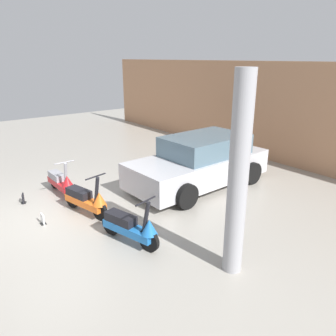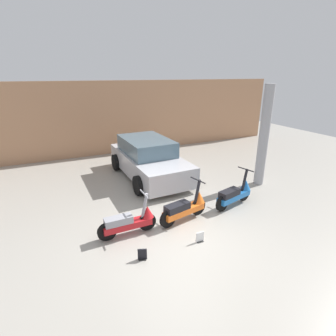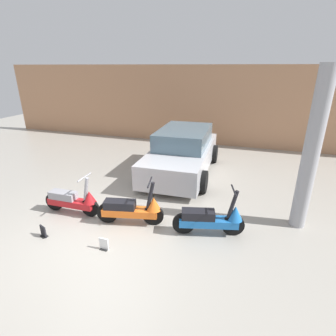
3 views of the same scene
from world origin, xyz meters
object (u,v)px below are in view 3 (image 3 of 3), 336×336
object	(u,v)px
scooter_front_center	(212,219)
placard_near_right_scooter	(104,244)
placard_near_left_scooter	(43,232)
scooter_front_right	(133,209)
support_column_side	(311,153)
scooter_front_left	(73,200)
car_rear_left	(183,152)

from	to	relation	value
scooter_front_center	placard_near_right_scooter	bearing A→B (deg)	-163.46
scooter_front_center	placard_near_left_scooter	size ratio (longest dim) A/B	5.91
scooter_front_right	placard_near_right_scooter	bearing A→B (deg)	-111.71
scooter_front_center	support_column_side	distance (m)	2.51
scooter_front_left	placard_near_right_scooter	world-z (taller)	scooter_front_left
scooter_front_right	placard_near_right_scooter	world-z (taller)	scooter_front_right
scooter_front_left	scooter_front_center	world-z (taller)	scooter_front_center
scooter_front_left	support_column_side	xyz separation A→B (m)	(5.26, 1.14, 1.39)
scooter_front_right	placard_near_left_scooter	xyz separation A→B (m)	(-1.65, -1.06, -0.28)
car_rear_left	placard_near_right_scooter	xyz separation A→B (m)	(-0.43, -4.56, -0.60)
placard_near_right_scooter	scooter_front_center	bearing A→B (deg)	30.76
car_rear_left	placard_near_right_scooter	size ratio (longest dim) A/B	17.00
placard_near_right_scooter	support_column_side	xyz separation A→B (m)	(3.83, 2.15, 1.65)
car_rear_left	placard_near_left_scooter	bearing A→B (deg)	-24.14
scooter_front_center	placard_near_left_scooter	distance (m)	3.66
scooter_front_right	placard_near_right_scooter	xyz separation A→B (m)	(-0.17, -1.04, -0.28)
car_rear_left	placard_near_left_scooter	world-z (taller)	car_rear_left
scooter_front_center	placard_near_left_scooter	bearing A→B (deg)	-175.08
scooter_front_left	scooter_front_center	distance (m)	3.40
scooter_front_left	placard_near_left_scooter	world-z (taller)	scooter_front_left
placard_near_right_scooter	scooter_front_left	bearing A→B (deg)	144.66
scooter_front_center	placard_near_left_scooter	world-z (taller)	scooter_front_center
scooter_front_left	placard_near_left_scooter	distance (m)	1.07
scooter_front_right	car_rear_left	world-z (taller)	car_rear_left
placard_near_left_scooter	support_column_side	bearing A→B (deg)	22.27
scooter_front_center	car_rear_left	size ratio (longest dim) A/B	0.35
scooter_front_center	car_rear_left	bearing A→B (deg)	100.34
car_rear_left	support_column_side	size ratio (longest dim) A/B	1.25
placard_near_left_scooter	car_rear_left	bearing A→B (deg)	67.42
scooter_front_left	placard_near_left_scooter	xyz separation A→B (m)	(-0.05, -1.03, -0.26)
car_rear_left	scooter_front_left	bearing A→B (deg)	-29.12
scooter_front_right	placard_near_left_scooter	size ratio (longest dim) A/B	6.00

